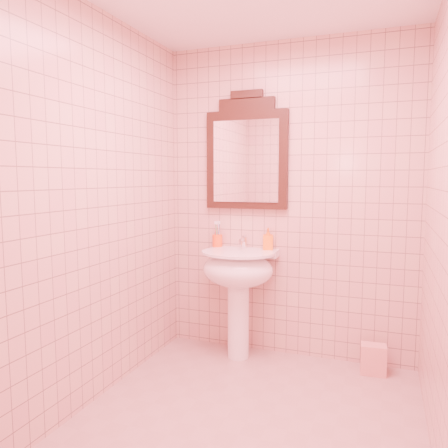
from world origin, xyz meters
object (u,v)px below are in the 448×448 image
at_px(towel, 373,359).
at_px(toothbrush_cup, 217,240).
at_px(pedestal_sink, 238,277).
at_px(soap_dispenser, 268,239).
at_px(mirror, 246,155).

bearing_deg(towel, toothbrush_cup, 175.46).
xyz_separation_m(pedestal_sink, towel, (1.03, 0.07, -0.55)).
bearing_deg(soap_dispenser, mirror, 156.14).
height_order(mirror, soap_dispenser, mirror).
distance_m(mirror, towel, 1.83).
relative_size(mirror, toothbrush_cup, 4.94).
height_order(toothbrush_cup, towel, toothbrush_cup).
bearing_deg(toothbrush_cup, pedestal_sink, -34.83).
height_order(mirror, towel, mirror).
height_order(soap_dispenser, towel, soap_dispenser).
bearing_deg(pedestal_sink, toothbrush_cup, 145.17).
distance_m(pedestal_sink, towel, 1.17).
bearing_deg(mirror, toothbrush_cup, -171.89).
relative_size(pedestal_sink, soap_dispenser, 4.93).
bearing_deg(mirror, pedestal_sink, -90.00).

